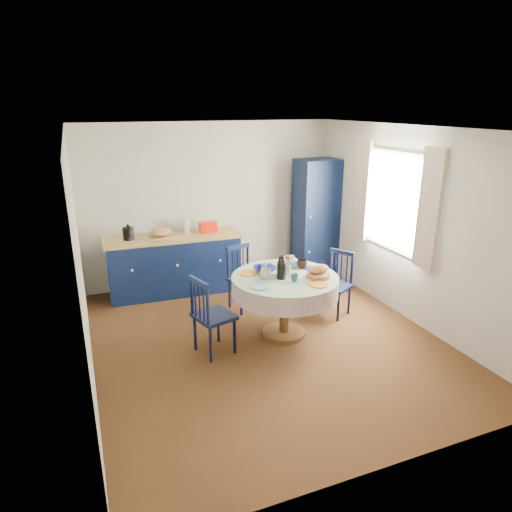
{
  "coord_description": "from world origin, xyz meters",
  "views": [
    {
      "loc": [
        -1.95,
        -4.57,
        2.75
      ],
      "look_at": [
        -0.05,
        0.2,
        1.03
      ],
      "focal_mm": 32.0,
      "sensor_mm": 36.0,
      "label": 1
    }
  ],
  "objects_px": {
    "chair_far": "(243,278)",
    "mug_c": "(302,264)",
    "pantry_cabinet": "(316,218)",
    "chair_right": "(336,283)",
    "mug_a": "(266,274)",
    "mug_d": "(264,266)",
    "cobalt_bowl": "(265,269)",
    "dining_table": "(285,286)",
    "kitchen_counter": "(174,263)",
    "mug_b": "(294,278)",
    "chair_left": "(211,315)"
  },
  "relations": [
    {
      "from": "cobalt_bowl",
      "to": "dining_table",
      "type": "bearing_deg",
      "value": -55.4
    },
    {
      "from": "mug_a",
      "to": "chair_left",
      "type": "bearing_deg",
      "value": -170.85
    },
    {
      "from": "mug_c",
      "to": "cobalt_bowl",
      "type": "relative_size",
      "value": 0.52
    },
    {
      "from": "pantry_cabinet",
      "to": "chair_left",
      "type": "height_order",
      "value": "pantry_cabinet"
    },
    {
      "from": "pantry_cabinet",
      "to": "mug_d",
      "type": "bearing_deg",
      "value": -139.04
    },
    {
      "from": "chair_far",
      "to": "mug_c",
      "type": "xyz_separation_m",
      "value": [
        0.52,
        -0.75,
        0.38
      ]
    },
    {
      "from": "kitchen_counter",
      "to": "mug_a",
      "type": "bearing_deg",
      "value": -65.8
    },
    {
      "from": "chair_far",
      "to": "chair_right",
      "type": "bearing_deg",
      "value": -42.88
    },
    {
      "from": "kitchen_counter",
      "to": "mug_a",
      "type": "distance_m",
      "value": 2.0
    },
    {
      "from": "mug_b",
      "to": "mug_d",
      "type": "distance_m",
      "value": 0.54
    },
    {
      "from": "kitchen_counter",
      "to": "cobalt_bowl",
      "type": "height_order",
      "value": "kitchen_counter"
    },
    {
      "from": "mug_d",
      "to": "chair_far",
      "type": "bearing_deg",
      "value": 94.78
    },
    {
      "from": "dining_table",
      "to": "cobalt_bowl",
      "type": "height_order",
      "value": "dining_table"
    },
    {
      "from": "mug_d",
      "to": "mug_b",
      "type": "bearing_deg",
      "value": -71.38
    },
    {
      "from": "chair_far",
      "to": "mug_d",
      "type": "bearing_deg",
      "value": -98.14
    },
    {
      "from": "kitchen_counter",
      "to": "cobalt_bowl",
      "type": "xyz_separation_m",
      "value": [
        0.8,
        -1.61,
        0.35
      ]
    },
    {
      "from": "mug_d",
      "to": "cobalt_bowl",
      "type": "distance_m",
      "value": 0.08
    },
    {
      "from": "pantry_cabinet",
      "to": "chair_left",
      "type": "distance_m",
      "value": 3.06
    },
    {
      "from": "chair_right",
      "to": "mug_c",
      "type": "relative_size",
      "value": 6.38
    },
    {
      "from": "mug_d",
      "to": "chair_left",
      "type": "bearing_deg",
      "value": -153.59
    },
    {
      "from": "kitchen_counter",
      "to": "pantry_cabinet",
      "type": "relative_size",
      "value": 1.05
    },
    {
      "from": "dining_table",
      "to": "mug_c",
      "type": "relative_size",
      "value": 9.36
    },
    {
      "from": "chair_far",
      "to": "mug_d",
      "type": "height_order",
      "value": "chair_far"
    },
    {
      "from": "pantry_cabinet",
      "to": "chair_far",
      "type": "relative_size",
      "value": 2.14
    },
    {
      "from": "mug_b",
      "to": "chair_far",
      "type": "bearing_deg",
      "value": 101.21
    },
    {
      "from": "mug_d",
      "to": "mug_a",
      "type": "bearing_deg",
      "value": -108.4
    },
    {
      "from": "dining_table",
      "to": "chair_far",
      "type": "bearing_deg",
      "value": 102.05
    },
    {
      "from": "kitchen_counter",
      "to": "mug_c",
      "type": "distance_m",
      "value": 2.14
    },
    {
      "from": "chair_right",
      "to": "mug_b",
      "type": "xyz_separation_m",
      "value": [
        -0.88,
        -0.49,
        0.38
      ]
    },
    {
      "from": "dining_table",
      "to": "mug_c",
      "type": "distance_m",
      "value": 0.41
    },
    {
      "from": "dining_table",
      "to": "chair_left",
      "type": "xyz_separation_m",
      "value": [
        -0.97,
        -0.08,
        -0.18
      ]
    },
    {
      "from": "pantry_cabinet",
      "to": "kitchen_counter",
      "type": "bearing_deg",
      "value": 175.87
    },
    {
      "from": "kitchen_counter",
      "to": "chair_right",
      "type": "relative_size",
      "value": 2.3
    },
    {
      "from": "dining_table",
      "to": "cobalt_bowl",
      "type": "bearing_deg",
      "value": 124.6
    },
    {
      "from": "dining_table",
      "to": "chair_right",
      "type": "relative_size",
      "value": 1.47
    },
    {
      "from": "mug_a",
      "to": "mug_d",
      "type": "xyz_separation_m",
      "value": [
        0.1,
        0.29,
        -0.01
      ]
    },
    {
      "from": "cobalt_bowl",
      "to": "chair_right",
      "type": "bearing_deg",
      "value": 3.06
    },
    {
      "from": "mug_d",
      "to": "pantry_cabinet",
      "type": "bearing_deg",
      "value": 43.86
    },
    {
      "from": "chair_right",
      "to": "cobalt_bowl",
      "type": "bearing_deg",
      "value": -116.44
    },
    {
      "from": "mug_b",
      "to": "cobalt_bowl",
      "type": "relative_size",
      "value": 0.36
    },
    {
      "from": "dining_table",
      "to": "kitchen_counter",
      "type": "bearing_deg",
      "value": 117.64
    },
    {
      "from": "pantry_cabinet",
      "to": "chair_far",
      "type": "height_order",
      "value": "pantry_cabinet"
    },
    {
      "from": "mug_a",
      "to": "mug_c",
      "type": "distance_m",
      "value": 0.58
    },
    {
      "from": "dining_table",
      "to": "mug_b",
      "type": "xyz_separation_m",
      "value": [
        0.02,
        -0.18,
        0.17
      ]
    },
    {
      "from": "cobalt_bowl",
      "to": "mug_b",
      "type": "bearing_deg",
      "value": -65.88
    },
    {
      "from": "chair_right",
      "to": "mug_a",
      "type": "bearing_deg",
      "value": -106.16
    },
    {
      "from": "kitchen_counter",
      "to": "mug_a",
      "type": "relative_size",
      "value": 14.79
    },
    {
      "from": "pantry_cabinet",
      "to": "chair_right",
      "type": "distance_m",
      "value": 1.66
    },
    {
      "from": "mug_d",
      "to": "cobalt_bowl",
      "type": "height_order",
      "value": "mug_d"
    },
    {
      "from": "kitchen_counter",
      "to": "mug_c",
      "type": "relative_size",
      "value": 14.66
    }
  ]
}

